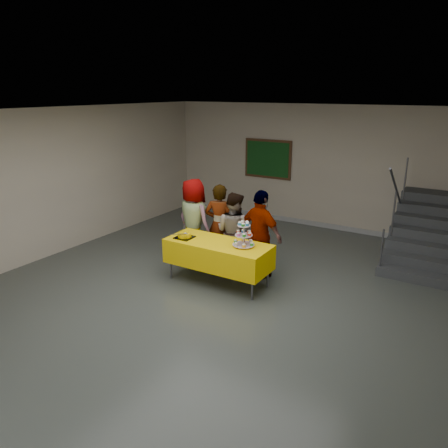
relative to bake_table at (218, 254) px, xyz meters
The scene contains 10 objects.
room_shell 1.80m from the bake_table, 70.15° to the right, with size 10.00×10.04×3.02m.
bake_table is the anchor object (origin of this frame).
cupcake_stand 0.63m from the bake_table, ahead, with size 0.38×0.38×0.44m.
bear_cake 0.71m from the bake_table, 169.58° to the right, with size 0.32×0.36×0.12m.
schoolchild_a 1.22m from the bake_table, 146.08° to the left, with size 0.82×0.53×1.68m, color slate.
schoolchild_b 0.91m from the bake_table, 120.16° to the left, with size 0.59×0.39×1.62m, color slate.
schoolchild_c 0.73m from the bake_table, 97.19° to the left, with size 0.74×0.57×1.51m, color slate.
schoolchild_d 0.85m from the bake_table, 50.52° to the left, with size 0.96×0.40×1.64m, color #5B5C65.
staircase 4.45m from the bake_table, 47.72° to the left, with size 1.30×2.40×2.04m.
noticeboard 4.39m from the bake_table, 104.52° to the left, with size 1.30×0.05×1.00m.
Camera 1 is at (3.54, -5.25, 3.34)m, focal length 35.00 mm.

